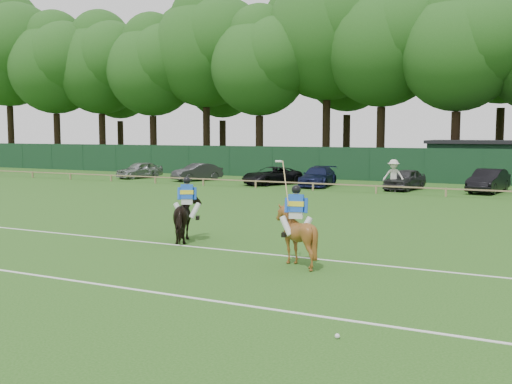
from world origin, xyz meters
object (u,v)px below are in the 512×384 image
Objects in this scene: horse_dark at (187,218)px; sedan_silver at (140,170)px; sedan_grey at (197,172)px; utility_shed at (487,161)px; polo_ball at (337,336)px; estate_black at (488,181)px; sedan_navy at (318,177)px; spectator_left at (393,176)px; horse_chestnut at (296,236)px; suv_black at (272,176)px; hatch_grey at (405,179)px.

sedan_silver is at bearing -77.51° from horse_dark.
utility_shed is at bearing 47.53° from sedan_grey.
polo_ball is at bearing -88.29° from utility_shed.
estate_black is at bearing 16.07° from sedan_silver.
sedan_navy is (9.85, -0.49, 0.01)m from sedan_grey.
sedan_navy is at bearing 160.34° from spectator_left.
horse_chestnut is 0.37× the size of suv_black.
hatch_grey is (-2.17, 22.96, -0.15)m from horse_chestnut.
utility_shed is at bearing 34.74° from sedan_silver.
suv_black is at bearing -168.56° from hatch_grey.
horse_dark reaches higher than suv_black.
sedan_navy reaches higher than sedan_grey.
sedan_navy is at bearing -137.05° from utility_shed.
estate_black is at bearing 24.25° from sedan_grey.
sedan_silver is 0.87× the size of suv_black.
horse_chestnut is at bearing 119.87° from polo_ball.
sedan_grey is 43.38× the size of polo_ball.
estate_black is (7.31, 21.81, -0.08)m from horse_dark.
sedan_silver reaches higher than polo_ball.
horse_dark reaches higher than sedan_silver.
suv_black is at bearing 18.22° from sedan_grey.
estate_black is 47.82× the size of polo_ball.
sedan_grey is at bearing -171.49° from hatch_grey.
estate_black is at bearing 16.48° from hatch_grey.
spectator_left is (-0.39, -1.40, 0.32)m from hatch_grey.
utility_shed is (6.41, 30.28, 0.75)m from horse_dark.
horse_dark is 0.22× the size of utility_shed.
spectator_left reaches higher than sedan_silver.
utility_shed is (19.62, 8.61, 0.89)m from sedan_grey.
sedan_navy is at bearing 13.83° from sedan_silver.
sedan_navy is (3.37, 0.15, 0.04)m from suv_black.
horse_dark is 0.41× the size of sedan_navy.
sedan_silver is at bearing 132.52° from polo_ball.
sedan_grey is 1.98× the size of spectator_left.
horse_dark is 0.42× the size of suv_black.
suv_black is (6.48, -0.64, -0.03)m from sedan_grey.
hatch_grey is at bearing 26.36° from suv_black.
sedan_grey is (-13.21, 21.67, -0.14)m from horse_dark.
sedan_navy is 10.69m from estate_black.
estate_black is at bearing -136.61° from horse_dark.
horse_dark is at bearing -101.95° from utility_shed.
sedan_silver is at bearing -161.12° from utility_shed.
estate_black is (4.88, 0.55, 0.04)m from hatch_grey.
polo_ball is (10.88, -27.95, -0.61)m from sedan_navy.
sedan_navy is 13.38m from utility_shed.
horse_chestnut is 18.09× the size of polo_ball.
sedan_navy is 1.15× the size of hatch_grey.
estate_black is at bearing -83.95° from utility_shed.
sedan_silver is at bearing 171.22° from sedan_navy.
hatch_grey is 43.61× the size of polo_ball.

